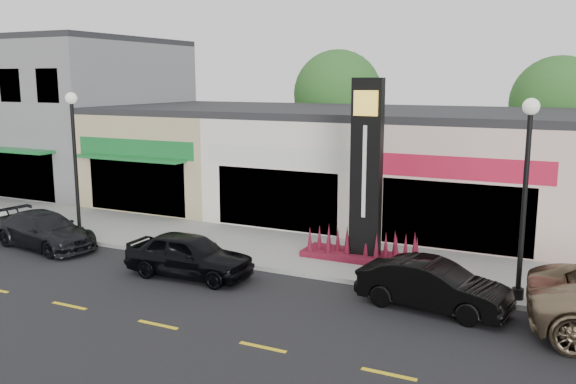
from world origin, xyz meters
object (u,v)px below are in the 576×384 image
Objects in this scene: car_black_sedan at (189,255)px; car_black_conv at (433,286)px; lamp_west_near at (74,150)px; car_dark_sedan at (45,230)px; lamp_east_near at (526,180)px; pylon_sign at (366,197)px.

car_black_sedan reaches higher than car_black_conv.
lamp_west_near is 3.20m from car_dark_sedan.
car_dark_sedan is at bearing 84.13° from car_black_sedan.
lamp_east_near is at bearing -47.16° from car_black_conv.
lamp_west_near is at bearing 71.31° from car_black_sedan.
pylon_sign is (11.00, 1.70, -1.20)m from lamp_west_near.
lamp_east_near is (16.00, 0.00, 0.00)m from lamp_west_near.
pylon_sign is at bearing -52.88° from car_black_sedan.
car_dark_sedan is at bearing -97.68° from lamp_west_near.
car_black_sedan reaches higher than car_dark_sedan.
car_dark_sedan is at bearing -174.73° from lamp_east_near.
car_black_sedan is (6.70, -0.46, 0.05)m from car_dark_sedan.
pylon_sign reaches higher than car_black_sedan.
pylon_sign is (-5.00, 1.70, -1.20)m from lamp_east_near.
pylon_sign is 6.01m from car_black_sedan.
lamp_west_near is at bearing 180.00° from lamp_east_near.
lamp_west_near is 1.22× the size of car_dark_sedan.
car_black_sedan is (-9.50, -1.96, -2.78)m from lamp_east_near.
car_black_conv is (-2.02, -1.42, -2.81)m from lamp_east_near.
car_black_sedan is at bearing -84.88° from car_dark_sedan.
lamp_east_near is 3.74m from car_black_conv.
lamp_west_near is 0.91× the size of pylon_sign.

